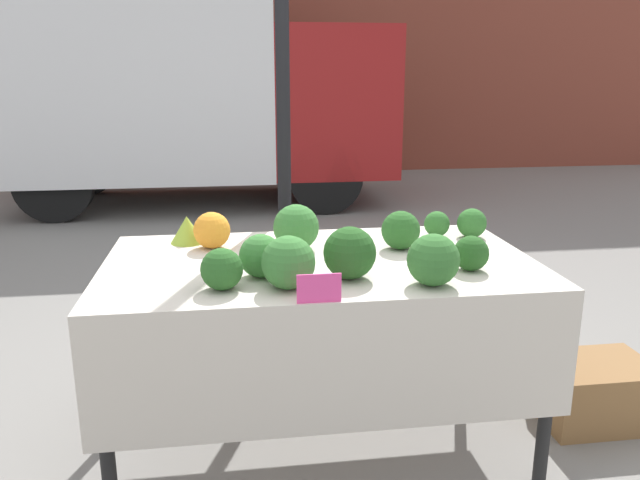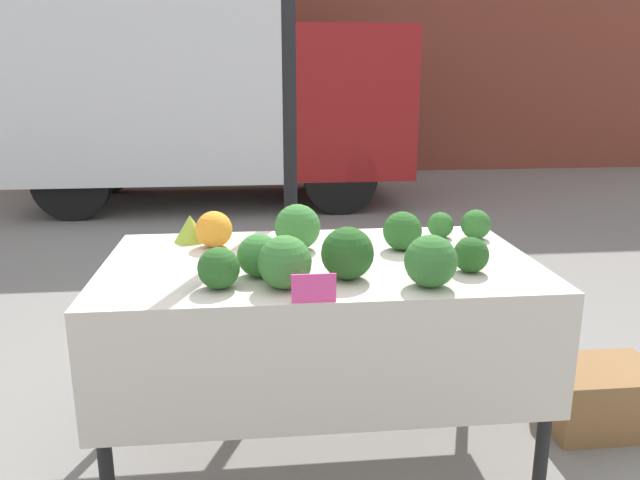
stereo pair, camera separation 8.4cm
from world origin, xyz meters
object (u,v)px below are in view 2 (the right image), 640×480
parked_truck (201,83)px  price_sign (314,288)px  produce_crate (599,396)px  orange_cauliflower (214,229)px

parked_truck → price_sign: bearing=-82.2°
price_sign → produce_crate: price_sign is taller
parked_truck → orange_cauliflower: size_ratio=28.39×
orange_cauliflower → produce_crate: 1.82m
parked_truck → produce_crate: size_ratio=8.96×
price_sign → produce_crate: bearing=19.6°
orange_cauliflower → price_sign: bearing=-63.1°
price_sign → produce_crate: (1.30, 0.46, -0.71)m
parked_truck → produce_crate: 5.66m
parked_truck → produce_crate: (2.06, -5.12, -1.25)m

